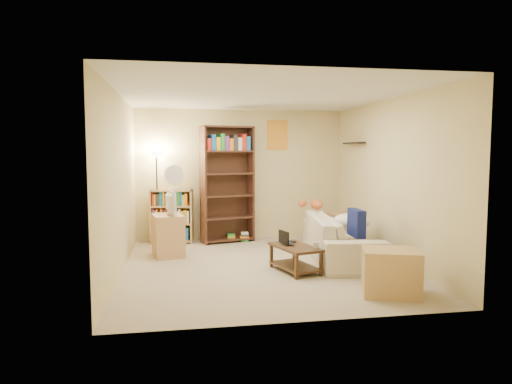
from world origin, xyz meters
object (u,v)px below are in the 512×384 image
(television, at_px, (167,203))
(short_bookshelf, at_px, (172,216))
(floor_lamp, at_px, (157,170))
(side_table, at_px, (341,229))
(tv_stand, at_px, (168,235))
(tall_bookshelf, at_px, (227,181))
(sofa, at_px, (341,237))
(coffee_table, at_px, (295,256))
(desk_fan, at_px, (174,177))
(mug, at_px, (316,245))
(laptop, at_px, (291,243))
(end_cabinet, at_px, (391,272))
(tabby_cat, at_px, (314,204))

(television, height_order, short_bookshelf, television)
(short_bookshelf, bearing_deg, floor_lamp, -172.76)
(side_table, bearing_deg, tv_stand, -173.46)
(tall_bookshelf, bearing_deg, short_bookshelf, 159.06)
(television, bearing_deg, floor_lamp, 0.48)
(floor_lamp, height_order, side_table, floor_lamp)
(tall_bookshelf, bearing_deg, sofa, -59.19)
(coffee_table, xyz_separation_m, desk_fan, (-1.70, 2.36, 1.00))
(tv_stand, distance_m, television, 0.53)
(mug, relative_size, desk_fan, 0.24)
(floor_lamp, distance_m, side_table, 3.56)
(sofa, bearing_deg, floor_lamp, 66.99)
(sofa, height_order, tv_stand, sofa)
(laptop, distance_m, end_cabinet, 1.61)
(coffee_table, distance_m, end_cabinet, 1.48)
(tv_stand, relative_size, desk_fan, 1.48)
(tabby_cat, height_order, laptop, tabby_cat)
(tv_stand, distance_m, floor_lamp, 1.52)
(tall_bookshelf, relative_size, desk_fan, 4.74)
(tall_bookshelf, bearing_deg, laptop, -86.48)
(laptop, relative_size, tv_stand, 0.48)
(tabby_cat, relative_size, television, 0.80)
(laptop, xyz_separation_m, desk_fan, (-1.67, 2.22, 0.85))
(short_bookshelf, bearing_deg, sofa, -26.07)
(tabby_cat, distance_m, tall_bookshelf, 1.67)
(floor_lamp, bearing_deg, mug, -49.55)
(coffee_table, xyz_separation_m, television, (-1.80, 1.31, 0.64))
(mug, xyz_separation_m, side_table, (1.07, 1.89, -0.12))
(mug, bearing_deg, side_table, 60.58)
(tabby_cat, relative_size, side_table, 0.91)
(floor_lamp, bearing_deg, short_bookshelf, 0.00)
(short_bookshelf, distance_m, side_table, 3.15)
(coffee_table, relative_size, side_table, 1.55)
(tall_bookshelf, bearing_deg, end_cabinet, -80.02)
(mug, xyz_separation_m, tv_stand, (-2.03, 1.53, -0.08))
(tabby_cat, distance_m, end_cabinet, 2.83)
(sofa, relative_size, mug, 21.86)
(side_table, xyz_separation_m, end_cabinet, (-0.44, -2.87, -0.03))
(television, bearing_deg, desk_fan, -16.11)
(sofa, bearing_deg, short_bookshelf, 64.58)
(tabby_cat, height_order, end_cabinet, tabby_cat)
(laptop, height_order, desk_fan, desk_fan)
(side_table, bearing_deg, tabby_cat, -171.16)
(sofa, distance_m, floor_lamp, 3.57)
(tabby_cat, height_order, tall_bookshelf, tall_bookshelf)
(tv_stand, xyz_separation_m, side_table, (3.10, 0.36, -0.04))
(mug, height_order, tall_bookshelf, tall_bookshelf)
(desk_fan, distance_m, end_cabinet, 4.49)
(tabby_cat, bearing_deg, desk_fan, 162.20)
(sofa, height_order, television, television)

